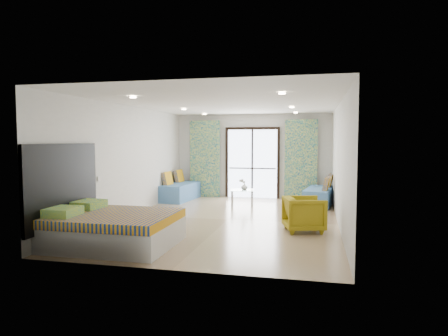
% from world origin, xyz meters
% --- Properties ---
extents(floor, '(5.00, 7.50, 0.01)m').
position_xyz_m(floor, '(0.00, 0.00, 0.00)').
color(floor, '#9A7C5C').
rests_on(floor, ground).
extents(ceiling, '(5.00, 7.50, 0.01)m').
position_xyz_m(ceiling, '(0.00, 0.00, 2.70)').
color(ceiling, silver).
rests_on(ceiling, ground).
extents(wall_back, '(5.00, 0.01, 2.70)m').
position_xyz_m(wall_back, '(0.00, 3.75, 1.35)').
color(wall_back, silver).
rests_on(wall_back, ground).
extents(wall_front, '(5.00, 0.01, 2.70)m').
position_xyz_m(wall_front, '(0.00, -3.75, 1.35)').
color(wall_front, silver).
rests_on(wall_front, ground).
extents(wall_left, '(0.01, 7.50, 2.70)m').
position_xyz_m(wall_left, '(-2.50, 0.00, 1.35)').
color(wall_left, silver).
rests_on(wall_left, ground).
extents(wall_right, '(0.01, 7.50, 2.70)m').
position_xyz_m(wall_right, '(2.50, 0.00, 1.35)').
color(wall_right, silver).
rests_on(wall_right, ground).
extents(balcony_door, '(1.76, 0.08, 2.28)m').
position_xyz_m(balcony_door, '(0.00, 3.72, 1.26)').
color(balcony_door, black).
rests_on(balcony_door, floor).
extents(balcony_rail, '(1.52, 0.03, 0.04)m').
position_xyz_m(balcony_rail, '(0.00, 3.73, 0.95)').
color(balcony_rail, '#595451').
rests_on(balcony_rail, balcony_door).
extents(curtain_left, '(1.00, 0.10, 2.50)m').
position_xyz_m(curtain_left, '(-1.55, 3.57, 1.25)').
color(curtain_left, beige).
rests_on(curtain_left, floor).
extents(curtain_right, '(1.00, 0.10, 2.50)m').
position_xyz_m(curtain_right, '(1.55, 3.57, 1.25)').
color(curtain_right, beige).
rests_on(curtain_right, floor).
extents(downlight_a, '(0.12, 0.12, 0.02)m').
position_xyz_m(downlight_a, '(-1.40, -2.00, 2.67)').
color(downlight_a, '#FFE0B2').
rests_on(downlight_a, ceiling).
extents(downlight_b, '(0.12, 0.12, 0.02)m').
position_xyz_m(downlight_b, '(1.40, -2.00, 2.67)').
color(downlight_b, '#FFE0B2').
rests_on(downlight_b, ceiling).
extents(downlight_c, '(0.12, 0.12, 0.02)m').
position_xyz_m(downlight_c, '(-1.40, 1.00, 2.67)').
color(downlight_c, '#FFE0B2').
rests_on(downlight_c, ceiling).
extents(downlight_d, '(0.12, 0.12, 0.02)m').
position_xyz_m(downlight_d, '(1.40, 1.00, 2.67)').
color(downlight_d, '#FFE0B2').
rests_on(downlight_d, ceiling).
extents(downlight_e, '(0.12, 0.12, 0.02)m').
position_xyz_m(downlight_e, '(-1.40, 3.00, 2.67)').
color(downlight_e, '#FFE0B2').
rests_on(downlight_e, ceiling).
extents(downlight_f, '(0.12, 0.12, 0.02)m').
position_xyz_m(downlight_f, '(1.40, 3.00, 2.67)').
color(downlight_f, '#FFE0B2').
rests_on(downlight_f, ceiling).
extents(headboard, '(0.06, 2.10, 1.50)m').
position_xyz_m(headboard, '(-2.46, -2.70, 1.05)').
color(headboard, black).
rests_on(headboard, floor).
extents(switch_plate, '(0.02, 0.10, 0.10)m').
position_xyz_m(switch_plate, '(-2.47, -1.45, 1.05)').
color(switch_plate, silver).
rests_on(switch_plate, wall_left).
extents(bed, '(2.08, 1.70, 0.72)m').
position_xyz_m(bed, '(-1.48, -2.70, 0.30)').
color(bed, silver).
rests_on(bed, floor).
extents(daybed_left, '(0.86, 1.90, 0.91)m').
position_xyz_m(daybed_left, '(-2.12, 2.74, 0.28)').
color(daybed_left, '#4875AB').
rests_on(daybed_left, floor).
extents(daybed_right, '(0.92, 1.85, 0.88)m').
position_xyz_m(daybed_right, '(2.12, 2.57, 0.27)').
color(daybed_right, '#4875AB').
rests_on(daybed_right, floor).
extents(coffee_table, '(0.75, 0.75, 0.75)m').
position_xyz_m(coffee_table, '(-0.06, 2.22, 0.38)').
color(coffee_table, silver).
rests_on(coffee_table, floor).
extents(vase, '(0.21, 0.21, 0.19)m').
position_xyz_m(vase, '(0.00, 2.24, 0.53)').
color(vase, white).
rests_on(vase, coffee_table).
extents(armchair, '(0.89, 0.92, 0.78)m').
position_xyz_m(armchair, '(1.78, -0.82, 0.39)').
color(armchair, '#9D8714').
rests_on(armchair, floor).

